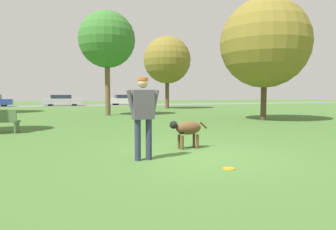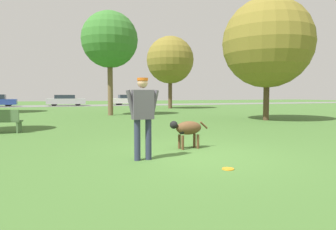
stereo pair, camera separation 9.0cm
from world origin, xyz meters
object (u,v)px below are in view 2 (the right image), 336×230
object	(u,v)px
parked_car_silver	(66,100)
park_bench	(0,121)
tree_near_right	(267,43)
tree_mid_center	(110,40)
frisbee	(228,169)
parked_car_white	(129,100)
tree_far_right	(170,60)
person	(143,111)
dog	(187,129)

from	to	relation	value
parked_car_silver	park_bench	distance (m)	26.44
tree_near_right	tree_mid_center	size ratio (longest dim) A/B	0.95
frisbee	parked_car_silver	size ratio (longest dim) A/B	0.05
parked_car_white	parked_car_silver	bearing A→B (deg)	-176.27
tree_near_right	tree_far_right	world-z (taller)	tree_far_right
person	tree_far_right	world-z (taller)	tree_far_right
dog	parked_car_silver	distance (m)	31.44
tree_near_right	parked_car_white	xyz separation A→B (m)	(-1.53, 25.79, -3.40)
dog	park_bench	world-z (taller)	park_bench
frisbee	person	bearing A→B (deg)	133.58
person	park_bench	world-z (taller)	person
park_bench	parked_car_white	bearing A→B (deg)	-96.44
tree_near_right	parked_car_white	bearing A→B (deg)	93.40
tree_mid_center	parked_car_white	world-z (taller)	tree_mid_center
tree_far_right	tree_mid_center	size ratio (longest dim) A/B	1.04
tree_near_right	dog	bearing A→B (deg)	-139.81
frisbee	tree_mid_center	distance (m)	15.92
parked_car_silver	tree_near_right	bearing A→B (deg)	-66.97
person	tree_mid_center	world-z (taller)	tree_mid_center
person	tree_far_right	bearing A→B (deg)	67.09
dog	park_bench	xyz separation A→B (m)	(-4.98, 5.09, -0.06)
person	parked_car_silver	size ratio (longest dim) A/B	0.38
tree_near_right	tree_mid_center	distance (m)	9.84
tree_mid_center	parked_car_silver	distance (m)	19.04
tree_near_right	person	bearing A→B (deg)	-141.01
parked_car_silver	park_bench	bearing A→B (deg)	-93.88
parked_car_white	park_bench	size ratio (longest dim) A/B	3.14
parked_car_white	frisbee	bearing A→B (deg)	-100.91
tree_mid_center	frisbee	bearing A→B (deg)	-91.52
person	tree_mid_center	size ratio (longest dim) A/B	0.25
person	parked_car_silver	xyz separation A→B (m)	(-0.65, 32.25, -0.35)
tree_mid_center	parked_car_white	distance (m)	20.32
dog	tree_near_right	bearing A→B (deg)	-143.12
tree_near_right	parked_car_white	size ratio (longest dim) A/B	1.40
parked_car_silver	parked_car_white	xyz separation A→B (m)	(7.89, 0.65, -0.00)
dog	parked_car_white	size ratio (longest dim) A/B	0.24
person	parked_car_white	distance (m)	33.69
tree_mid_center	person	bearing A→B (deg)	-96.80
dog	frisbee	xyz separation A→B (m)	(-0.16, -2.19, -0.50)
frisbee	tree_far_right	distance (m)	24.59
tree_far_right	dog	bearing A→B (deg)	-109.68
frisbee	tree_near_right	world-z (taller)	tree_near_right
park_bench	person	bearing A→B (deg)	136.39
parked_car_white	park_bench	distance (m)	29.02
frisbee	park_bench	distance (m)	8.75
frisbee	parked_car_white	bearing A→B (deg)	80.06
person	dog	distance (m)	1.73
frisbee	tree_far_right	world-z (taller)	tree_far_right
person	parked_car_silver	bearing A→B (deg)	90.44
frisbee	tree_mid_center	size ratio (longest dim) A/B	0.03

